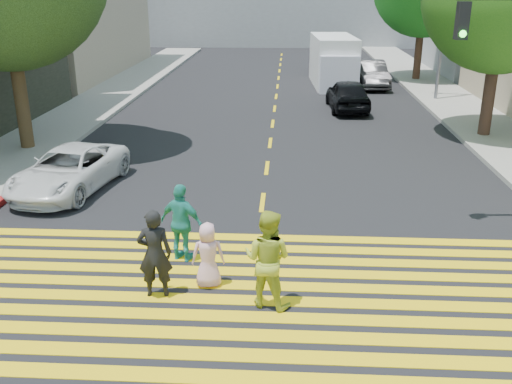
# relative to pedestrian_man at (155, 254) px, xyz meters

# --- Properties ---
(ground) EXTENTS (120.00, 120.00, 0.00)m
(ground) POSITION_rel_pedestrian_man_xyz_m (1.74, -1.10, -0.86)
(ground) COLOR black
(sidewalk_left) EXTENTS (3.00, 40.00, 0.15)m
(sidewalk_left) POSITION_rel_pedestrian_man_xyz_m (-6.76, 20.90, -0.79)
(sidewalk_left) COLOR gray
(sidewalk_left) RESTS_ON ground
(sidewalk_right) EXTENTS (3.00, 60.00, 0.15)m
(sidewalk_right) POSITION_rel_pedestrian_man_xyz_m (10.24, 13.90, -0.79)
(sidewalk_right) COLOR gray
(sidewalk_right) RESTS_ON ground
(curb_red) EXTENTS (0.20, 8.00, 0.16)m
(curb_red) POSITION_rel_pedestrian_man_xyz_m (-5.16, 4.90, -0.78)
(curb_red) COLOR maroon
(curb_red) RESTS_ON ground
(crosswalk) EXTENTS (13.40, 5.30, 0.01)m
(crosswalk) POSITION_rel_pedestrian_man_xyz_m (1.74, 0.17, -0.86)
(crosswalk) COLOR yellow
(crosswalk) RESTS_ON ground
(lane_line) EXTENTS (0.12, 34.40, 0.01)m
(lane_line) POSITION_rel_pedestrian_man_xyz_m (1.74, 21.40, -0.86)
(lane_line) COLOR yellow
(lane_line) RESTS_ON ground
(pedestrian_man) EXTENTS (0.67, 0.48, 1.72)m
(pedestrian_man) POSITION_rel_pedestrian_man_xyz_m (0.00, 0.00, 0.00)
(pedestrian_man) COLOR black
(pedestrian_man) RESTS_ON ground
(pedestrian_woman) EXTENTS (1.08, 0.96, 1.83)m
(pedestrian_woman) POSITION_rel_pedestrian_man_xyz_m (2.07, -0.20, 0.05)
(pedestrian_woman) COLOR #ADBB30
(pedestrian_woman) RESTS_ON ground
(pedestrian_child) EXTENTS (0.68, 0.49, 1.30)m
(pedestrian_child) POSITION_rel_pedestrian_man_xyz_m (0.92, 0.42, -0.21)
(pedestrian_child) COLOR #E4AABB
(pedestrian_child) RESTS_ON ground
(pedestrian_extra) EXTENTS (1.06, 0.74, 1.68)m
(pedestrian_extra) POSITION_rel_pedestrian_man_xyz_m (0.23, 1.48, -0.02)
(pedestrian_extra) COLOR teal
(pedestrian_extra) RESTS_ON ground
(white_sedan) EXTENTS (2.63, 4.54, 1.19)m
(white_sedan) POSITION_rel_pedestrian_man_xyz_m (-3.69, 5.55, -0.27)
(white_sedan) COLOR silver
(white_sedan) RESTS_ON ground
(dark_car_near) EXTENTS (1.87, 4.23, 1.42)m
(dark_car_near) POSITION_rel_pedestrian_man_xyz_m (5.07, 16.79, -0.15)
(dark_car_near) COLOR black
(dark_car_near) RESTS_ON ground
(silver_car) EXTENTS (2.20, 4.94, 1.41)m
(silver_car) POSITION_rel_pedestrian_man_xyz_m (4.86, 28.85, -0.16)
(silver_car) COLOR #919FAE
(silver_car) RESTS_ON ground
(dark_car_parked) EXTENTS (1.72, 4.44, 1.44)m
(dark_car_parked) POSITION_rel_pedestrian_man_xyz_m (6.90, 22.99, -0.14)
(dark_car_parked) COLOR black
(dark_car_parked) RESTS_ON ground
(white_van) EXTENTS (2.47, 5.84, 2.70)m
(white_van) POSITION_rel_pedestrian_man_xyz_m (4.87, 23.38, 0.42)
(white_van) COLOR white
(white_van) RESTS_ON ground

